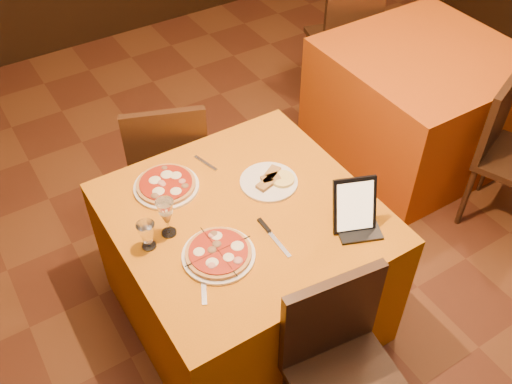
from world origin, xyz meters
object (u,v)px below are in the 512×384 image
side_table (418,103)px  pizza_near (219,254)px  chair_main_far (169,158)px  chair_side_far (340,38)px  main_table (245,265)px  wine_glass (167,218)px  tablet (355,205)px  water_glass (147,236)px  pizza_far (166,185)px

side_table → pizza_near: pizza_near is taller
chair_main_far → chair_side_far: same height
main_table → chair_main_far: (0.00, 0.83, 0.08)m
wine_glass → tablet: tablet is taller
water_glass → wine_glass: bearing=12.3°
pizza_near → chair_main_far: bearing=77.6°
pizza_far → main_table: bearing=-55.2°
pizza_far → water_glass: (-0.21, -0.28, 0.05)m
pizza_near → pizza_far: same height
pizza_near → side_table: bearing=20.7°
side_table → pizza_near: (-1.87, -0.71, 0.39)m
side_table → wine_glass: wine_glass is taller
side_table → chair_main_far: size_ratio=1.21×
side_table → tablet: bearing=-146.7°
chair_main_far → chair_side_far: bearing=-140.6°
chair_side_far → wine_glass: size_ratio=4.79×
main_table → pizza_near: bearing=-143.4°
chair_main_far → water_glass: chair_main_far is taller
chair_side_far → pizza_near: chair_side_far is taller
side_table → pizza_near: 2.04m
pizza_far → chair_main_far: bearing=66.5°
chair_main_far → pizza_far: (-0.22, -0.51, 0.31)m
pizza_near → pizza_far: 0.48m
main_table → pizza_near: 0.48m
side_table → chair_main_far: chair_main_far is taller
chair_main_far → water_glass: bearing=82.1°
pizza_far → wine_glass: size_ratio=1.57×
main_table → water_glass: water_glass is taller
chair_side_far → water_glass: chair_side_far is taller
main_table → pizza_far: bearing=124.8°
water_glass → tablet: size_ratio=0.53×
side_table → tablet: tablet is taller
main_table → tablet: size_ratio=4.51×
chair_side_far → water_glass: 2.51m
pizza_near → pizza_far: bearing=90.4°
chair_side_far → side_table: bearing=106.9°
wine_glass → tablet: size_ratio=0.78×
chair_side_far → water_glass: bearing=49.6°
pizza_far → water_glass: water_glass is taller
pizza_far → water_glass: 0.35m
wine_glass → tablet: (0.68, -0.37, 0.03)m
main_table → wine_glass: bearing=169.7°
pizza_far → pizza_near: bearing=-89.6°
pizza_far → tablet: size_ratio=1.22×
tablet → side_table: bearing=55.0°
water_glass → tablet: (0.78, -0.35, 0.06)m
chair_side_far → wine_glass: (-1.99, -1.32, 0.39)m
pizza_near → main_table: bearing=36.6°
pizza_near → water_glass: size_ratio=2.31×
water_glass → chair_side_far: bearing=32.7°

